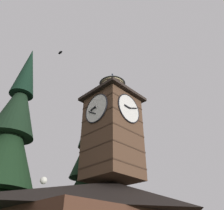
# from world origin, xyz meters

# --- Properties ---
(clock_tower) EXTENTS (4.20, 4.20, 9.73)m
(clock_tower) POSITION_xyz_m (-0.77, -0.85, 10.36)
(clock_tower) COLOR brown
(clock_tower) RESTS_ON building_main
(pine_tree_behind) EXTENTS (5.03, 5.03, 13.95)m
(pine_tree_behind) POSITION_xyz_m (-1.79, -5.24, 5.70)
(pine_tree_behind) COLOR #473323
(pine_tree_behind) RESTS_ON ground_plane
(pine_tree_aside) EXTENTS (5.53, 5.53, 16.72)m
(pine_tree_aside) POSITION_xyz_m (5.62, -4.26, 6.79)
(pine_tree_aside) COLOR #473323
(pine_tree_aside) RESTS_ON ground_plane
(moon) EXTENTS (1.83, 1.83, 1.83)m
(moon) POSITION_xyz_m (-18.97, -43.18, 16.35)
(moon) COLOR silver
(flying_bird_high) EXTENTS (0.28, 0.53, 0.16)m
(flying_bird_high) POSITION_xyz_m (2.70, -4.81, 18.92)
(flying_bird_high) COLOR black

